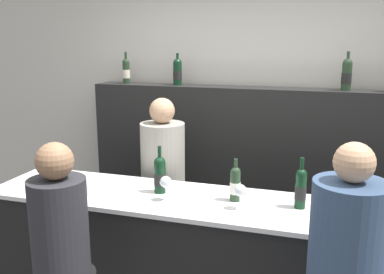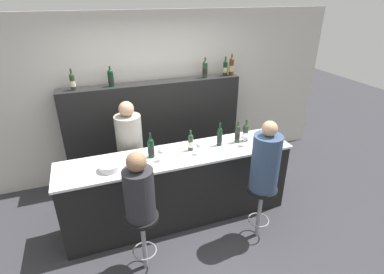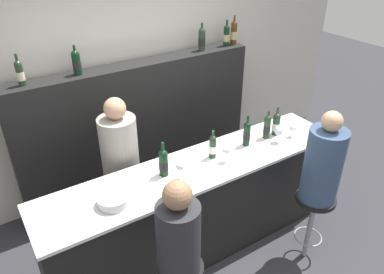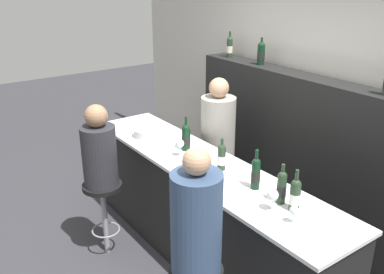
{
  "view_description": "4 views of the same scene",
  "coord_description": "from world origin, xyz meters",
  "px_view_note": "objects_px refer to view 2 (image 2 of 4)",
  "views": [
    {
      "loc": [
        0.69,
        -2.2,
        1.99
      ],
      "look_at": [
        -0.09,
        0.3,
        1.4
      ],
      "focal_mm": 40.0,
      "sensor_mm": 36.0,
      "label": 1
    },
    {
      "loc": [
        -0.97,
        -2.84,
        2.82
      ],
      "look_at": [
        0.16,
        0.23,
        1.23
      ],
      "focal_mm": 28.0,
      "sensor_mm": 36.0,
      "label": 2
    },
    {
      "loc": [
        -1.56,
        -2.0,
        2.89
      ],
      "look_at": [
        -0.12,
        0.23,
        1.35
      ],
      "focal_mm": 35.0,
      "sensor_mm": 36.0,
      "label": 3
    },
    {
      "loc": [
        2.65,
        -1.73,
        2.55
      ],
      "look_at": [
        -0.09,
        0.24,
        1.22
      ],
      "focal_mm": 40.0,
      "sensor_mm": 36.0,
      "label": 4
    }
  ],
  "objects_px": {
    "wine_glass_2": "(245,138)",
    "wine_glass_3": "(257,137)",
    "guest_seated_left": "(139,190)",
    "wine_bottle_backbar_1": "(111,78)",
    "metal_bowl": "(109,167)",
    "bartender": "(131,159)",
    "wine_bottle_counter_3": "(237,134)",
    "wine_glass_1": "(198,146)",
    "wine_bottle_backbar_3": "(225,68)",
    "wine_bottle_backbar_2": "(205,69)",
    "wine_bottle_counter_4": "(246,133)",
    "bar_stool_right": "(261,199)",
    "wine_glass_0": "(161,152)",
    "wine_bottle_backbar_4": "(231,66)",
    "wine_bottle_counter_1": "(191,142)",
    "wine_bottle_counter_0": "(151,148)",
    "bar_stool_left": "(143,228)",
    "wine_bottle_counter_2": "(220,136)",
    "guest_seated_right": "(266,161)"
  },
  "relations": [
    {
      "from": "wine_bottle_counter_1",
      "to": "wine_bottle_backbar_2",
      "type": "distance_m",
      "value": 1.48
    },
    {
      "from": "wine_bottle_backbar_3",
      "to": "wine_glass_1",
      "type": "xyz_separation_m",
      "value": [
        -0.96,
        -1.3,
        -0.61
      ]
    },
    {
      "from": "wine_bottle_counter_2",
      "to": "guest_seated_left",
      "type": "bearing_deg",
      "value": -148.96
    },
    {
      "from": "wine_bottle_counter_3",
      "to": "bartender",
      "type": "distance_m",
      "value": 1.52
    },
    {
      "from": "wine_bottle_counter_3",
      "to": "wine_glass_1",
      "type": "bearing_deg",
      "value": -168.14
    },
    {
      "from": "wine_bottle_counter_1",
      "to": "wine_glass_2",
      "type": "xyz_separation_m",
      "value": [
        0.7,
        -0.13,
        0.0
      ]
    },
    {
      "from": "wine_glass_1",
      "to": "guest_seated_right",
      "type": "distance_m",
      "value": 0.84
    },
    {
      "from": "wine_glass_2",
      "to": "wine_glass_3",
      "type": "xyz_separation_m",
      "value": [
        0.2,
        0.0,
        -0.03
      ]
    },
    {
      "from": "wine_bottle_counter_2",
      "to": "guest_seated_left",
      "type": "height_order",
      "value": "guest_seated_left"
    },
    {
      "from": "wine_glass_2",
      "to": "bar_stool_right",
      "type": "xyz_separation_m",
      "value": [
        -0.06,
        -0.6,
        -0.54
      ]
    },
    {
      "from": "wine_bottle_counter_4",
      "to": "bartender",
      "type": "bearing_deg",
      "value": 160.51
    },
    {
      "from": "wine_bottle_backbar_4",
      "to": "bar_stool_left",
      "type": "relative_size",
      "value": 0.47
    },
    {
      "from": "wine_bottle_counter_2",
      "to": "wine_bottle_counter_3",
      "type": "height_order",
      "value": "wine_bottle_counter_2"
    },
    {
      "from": "wine_bottle_counter_2",
      "to": "wine_glass_0",
      "type": "distance_m",
      "value": 0.84
    },
    {
      "from": "wine_bottle_counter_0",
      "to": "guest_seated_left",
      "type": "relative_size",
      "value": 0.43
    },
    {
      "from": "metal_bowl",
      "to": "bar_stool_left",
      "type": "relative_size",
      "value": 0.34
    },
    {
      "from": "wine_glass_3",
      "to": "bartender",
      "type": "relative_size",
      "value": 0.08
    },
    {
      "from": "wine_bottle_counter_0",
      "to": "guest_seated_left",
      "type": "height_order",
      "value": "guest_seated_left"
    },
    {
      "from": "wine_bottle_backbar_2",
      "to": "metal_bowl",
      "type": "bearing_deg",
      "value": -142.54
    },
    {
      "from": "wine_bottle_backbar_2",
      "to": "wine_bottle_counter_4",
      "type": "bearing_deg",
      "value": -83.92
    },
    {
      "from": "wine_bottle_counter_0",
      "to": "metal_bowl",
      "type": "xyz_separation_m",
      "value": [
        -0.52,
        -0.13,
        -0.09
      ]
    },
    {
      "from": "metal_bowl",
      "to": "bartender",
      "type": "relative_size",
      "value": 0.16
    },
    {
      "from": "wine_bottle_counter_2",
      "to": "bar_stool_right",
      "type": "xyz_separation_m",
      "value": [
        0.24,
        -0.73,
        -0.55
      ]
    },
    {
      "from": "wine_glass_3",
      "to": "wine_bottle_counter_3",
      "type": "bearing_deg",
      "value": 151.36
    },
    {
      "from": "guest_seated_left",
      "to": "wine_bottle_backbar_1",
      "type": "bearing_deg",
      "value": 89.57
    },
    {
      "from": "wine_bottle_backbar_1",
      "to": "bar_stool_right",
      "type": "bearing_deg",
      "value": -52.99
    },
    {
      "from": "wine_bottle_counter_2",
      "to": "wine_glass_3",
      "type": "relative_size",
      "value": 2.52
    },
    {
      "from": "wine_bottle_counter_1",
      "to": "wine_glass_0",
      "type": "xyz_separation_m",
      "value": [
        -0.42,
        -0.13,
        0.0
      ]
    },
    {
      "from": "bar_stool_left",
      "to": "guest_seated_right",
      "type": "distance_m",
      "value": 1.54
    },
    {
      "from": "wine_bottle_backbar_3",
      "to": "wine_glass_2",
      "type": "distance_m",
      "value": 1.47
    },
    {
      "from": "wine_bottle_counter_4",
      "to": "wine_glass_3",
      "type": "height_order",
      "value": "wine_bottle_counter_4"
    },
    {
      "from": "wine_glass_0",
      "to": "metal_bowl",
      "type": "height_order",
      "value": "wine_glass_0"
    },
    {
      "from": "wine_bottle_backbar_2",
      "to": "wine_bottle_counter_1",
      "type": "bearing_deg",
      "value": -119.63
    },
    {
      "from": "wine_bottle_counter_2",
      "to": "bar_stool_right",
      "type": "relative_size",
      "value": 0.44
    },
    {
      "from": "wine_glass_3",
      "to": "wine_bottle_counter_1",
      "type": "bearing_deg",
      "value": 171.91
    },
    {
      "from": "wine_bottle_backbar_4",
      "to": "wine_glass_0",
      "type": "xyz_separation_m",
      "value": [
        -1.55,
        -1.3,
        -0.62
      ]
    },
    {
      "from": "bar_stool_right",
      "to": "wine_bottle_backbar_1",
      "type": "bearing_deg",
      "value": 127.01
    },
    {
      "from": "wine_glass_0",
      "to": "wine_glass_3",
      "type": "relative_size",
      "value": 1.29
    },
    {
      "from": "metal_bowl",
      "to": "wine_bottle_counter_2",
      "type": "bearing_deg",
      "value": 5.12
    },
    {
      "from": "wine_bottle_backbar_2",
      "to": "bartender",
      "type": "distance_m",
      "value": 1.82
    },
    {
      "from": "wine_bottle_backbar_4",
      "to": "wine_bottle_counter_2",
      "type": "bearing_deg",
      "value": -121.8
    },
    {
      "from": "wine_glass_3",
      "to": "bar_stool_left",
      "type": "relative_size",
      "value": 0.17
    },
    {
      "from": "wine_glass_3",
      "to": "bartender",
      "type": "xyz_separation_m",
      "value": [
        -1.6,
        0.66,
        -0.36
      ]
    },
    {
      "from": "wine_bottle_counter_1",
      "to": "wine_bottle_backbar_1",
      "type": "distance_m",
      "value": 1.54
    },
    {
      "from": "wine_bottle_counter_1",
      "to": "guest_seated_left",
      "type": "bearing_deg",
      "value": -137.9
    },
    {
      "from": "wine_bottle_counter_4",
      "to": "wine_glass_1",
      "type": "xyz_separation_m",
      "value": [
        -0.73,
        -0.13,
        -0.01
      ]
    },
    {
      "from": "wine_glass_0",
      "to": "bar_stool_right",
      "type": "bearing_deg",
      "value": -29.43
    },
    {
      "from": "wine_bottle_backbar_4",
      "to": "wine_glass_3",
      "type": "height_order",
      "value": "wine_bottle_backbar_4"
    },
    {
      "from": "guest_seated_left",
      "to": "wine_glass_1",
      "type": "bearing_deg",
      "value": 34.82
    },
    {
      "from": "wine_glass_2",
      "to": "wine_glass_3",
      "type": "height_order",
      "value": "wine_glass_2"
    }
  ]
}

